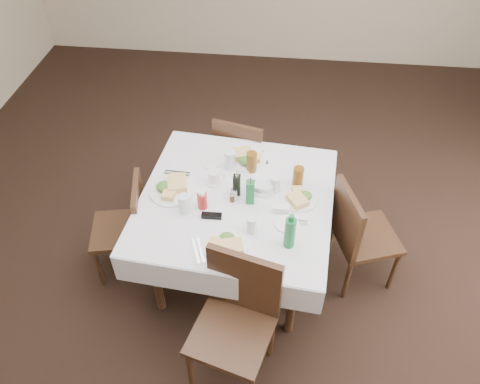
{
  "coord_description": "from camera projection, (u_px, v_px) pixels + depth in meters",
  "views": [
    {
      "loc": [
        0.18,
        -2.15,
        2.98
      ],
      "look_at": [
        -0.07,
        0.1,
        0.8
      ],
      "focal_mm": 35.0,
      "sensor_mm": 36.0,
      "label": 1
    }
  ],
  "objects": [
    {
      "name": "ground_plane",
      "position": [
        248.0,
        276.0,
        3.62
      ],
      "size": [
        7.0,
        7.0,
        0.0
      ],
      "primitive_type": "plane",
      "color": "black"
    },
    {
      "name": "room_shell",
      "position": [
        252.0,
        80.0,
        2.43
      ],
      "size": [
        6.04,
        7.04,
        2.8
      ],
      "color": "#BCAF97",
      "rests_on": "ground"
    },
    {
      "name": "dining_table",
      "position": [
        236.0,
        206.0,
        3.21
      ],
      "size": [
        1.4,
        1.4,
        0.76
      ],
      "color": "#311A11",
      "rests_on": "ground"
    },
    {
      "name": "chair_north",
      "position": [
        242.0,
        155.0,
        3.9
      ],
      "size": [
        0.5,
        0.5,
        0.87
      ],
      "color": "#311A11",
      "rests_on": "ground"
    },
    {
      "name": "chair_south",
      "position": [
        237.0,
        313.0,
        2.76
      ],
      "size": [
        0.55,
        0.55,
        0.95
      ],
      "color": "#311A11",
      "rests_on": "ground"
    },
    {
      "name": "chair_east",
      "position": [
        357.0,
        231.0,
        3.28
      ],
      "size": [
        0.53,
        0.53,
        0.88
      ],
      "color": "#311A11",
      "rests_on": "ground"
    },
    {
      "name": "chair_west",
      "position": [
        129.0,
        223.0,
        3.38
      ],
      "size": [
        0.46,
        0.46,
        0.83
      ],
      "color": "#311A11",
      "rests_on": "ground"
    },
    {
      "name": "meal_north",
      "position": [
        246.0,
        158.0,
        3.42
      ],
      "size": [
        0.29,
        0.29,
        0.06
      ],
      "color": "white",
      "rests_on": "dining_table"
    },
    {
      "name": "meal_south",
      "position": [
        226.0,
        245.0,
        2.83
      ],
      "size": [
        0.28,
        0.28,
        0.06
      ],
      "color": "white",
      "rests_on": "dining_table"
    },
    {
      "name": "meal_east",
      "position": [
        299.0,
        198.0,
        3.12
      ],
      "size": [
        0.25,
        0.25,
        0.05
      ],
      "color": "white",
      "rests_on": "dining_table"
    },
    {
      "name": "meal_west",
      "position": [
        172.0,
        188.0,
        3.18
      ],
      "size": [
        0.31,
        0.31,
        0.07
      ],
      "color": "white",
      "rests_on": "dining_table"
    },
    {
      "name": "side_plate_a",
      "position": [
        211.0,
        163.0,
        3.41
      ],
      "size": [
        0.14,
        0.14,
        0.01
      ],
      "color": "white",
      "rests_on": "dining_table"
    },
    {
      "name": "side_plate_b",
      "position": [
        287.0,
        224.0,
        2.98
      ],
      "size": [
        0.16,
        0.16,
        0.01
      ],
      "color": "white",
      "rests_on": "dining_table"
    },
    {
      "name": "water_n",
      "position": [
        230.0,
        160.0,
        3.33
      ],
      "size": [
        0.08,
        0.08,
        0.14
      ],
      "color": "silver",
      "rests_on": "dining_table"
    },
    {
      "name": "water_s",
      "position": [
        252.0,
        225.0,
        2.9
      ],
      "size": [
        0.06,
        0.06,
        0.12
      ],
      "color": "silver",
      "rests_on": "dining_table"
    },
    {
      "name": "water_e",
      "position": [
        275.0,
        184.0,
        3.16
      ],
      "size": [
        0.07,
        0.07,
        0.12
      ],
      "color": "silver",
      "rests_on": "dining_table"
    },
    {
      "name": "water_w",
      "position": [
        184.0,
        204.0,
        3.02
      ],
      "size": [
        0.07,
        0.07,
        0.14
      ],
      "color": "silver",
      "rests_on": "dining_table"
    },
    {
      "name": "iced_tea_a",
      "position": [
        252.0,
        162.0,
        3.3
      ],
      "size": [
        0.07,
        0.07,
        0.16
      ],
      "color": "brown",
      "rests_on": "dining_table"
    },
    {
      "name": "iced_tea_b",
      "position": [
        298.0,
        177.0,
        3.19
      ],
      "size": [
        0.07,
        0.07,
        0.15
      ],
      "color": "brown",
      "rests_on": "dining_table"
    },
    {
      "name": "bread_basket",
      "position": [
        263.0,
        184.0,
        3.21
      ],
      "size": [
        0.2,
        0.2,
        0.07
      ],
      "color": "silver",
      "rests_on": "dining_table"
    },
    {
      "name": "oil_cruet_dark",
      "position": [
        237.0,
        184.0,
        3.12
      ],
      "size": [
        0.05,
        0.05,
        0.2
      ],
      "color": "black",
      "rests_on": "dining_table"
    },
    {
      "name": "oil_cruet_green",
      "position": [
        250.0,
        191.0,
        3.06
      ],
      "size": [
        0.05,
        0.05,
        0.23
      ],
      "color": "#166E31",
      "rests_on": "dining_table"
    },
    {
      "name": "ketchup_bottle",
      "position": [
        202.0,
        200.0,
        3.05
      ],
      "size": [
        0.06,
        0.06,
        0.14
      ],
      "color": "red",
      "rests_on": "dining_table"
    },
    {
      "name": "salt_shaker",
      "position": [
        234.0,
        194.0,
        3.12
      ],
      "size": [
        0.04,
        0.04,
        0.09
      ],
      "color": "white",
      "rests_on": "dining_table"
    },
    {
      "name": "pepper_shaker",
      "position": [
        232.0,
        198.0,
        3.11
      ],
      "size": [
        0.03,
        0.03,
        0.07
      ],
      "color": "#3B2E17",
      "rests_on": "dining_table"
    },
    {
      "name": "coffee_mug",
      "position": [
        215.0,
        177.0,
        3.24
      ],
      "size": [
        0.14,
        0.13,
        0.09
      ],
      "color": "white",
      "rests_on": "dining_table"
    },
    {
      "name": "sunglasses",
      "position": [
        212.0,
        216.0,
        3.02
      ],
      "size": [
        0.13,
        0.05,
        0.03
      ],
      "color": "black",
      "rests_on": "dining_table"
    },
    {
      "name": "green_bottle",
      "position": [
        290.0,
        232.0,
        2.78
      ],
      "size": [
        0.07,
        0.07,
        0.26
      ],
      "color": "#166E31",
      "rests_on": "dining_table"
    },
    {
      "name": "sugar_caddy",
      "position": [
        281.0,
        209.0,
        3.04
      ],
      "size": [
        0.1,
        0.06,
        0.05
      ],
      "color": "white",
      "rests_on": "dining_table"
    },
    {
      "name": "cutlery_n",
      "position": [
        263.0,
        158.0,
        3.45
      ],
      "size": [
        0.09,
        0.16,
        0.01
      ],
      "color": "silver",
      "rests_on": "dining_table"
    },
    {
      "name": "cutlery_s",
      "position": [
        198.0,
        250.0,
        2.82
      ],
      "size": [
        0.12,
        0.2,
        0.01
      ],
      "color": "silver",
      "rests_on": "dining_table"
    },
    {
      "name": "cutlery_e",
      "position": [
        293.0,
        222.0,
        2.99
      ],
      "size": [
        0.18,
        0.05,
        0.01
      ],
      "color": "silver",
      "rests_on": "dining_table"
    },
    {
      "name": "cutlery_w",
      "position": [
        177.0,
        173.0,
        3.33
      ],
      "size": [
        0.19,
        0.05,
        0.01
      ],
      "color": "silver",
      "rests_on": "dining_table"
    }
  ]
}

